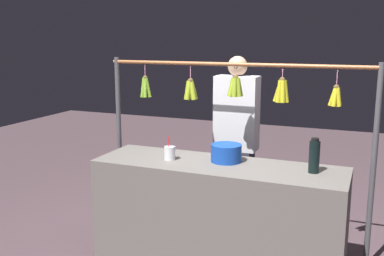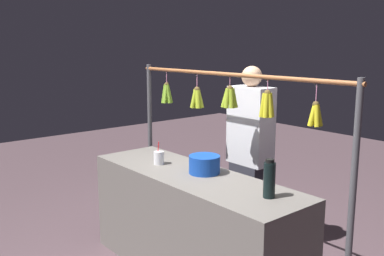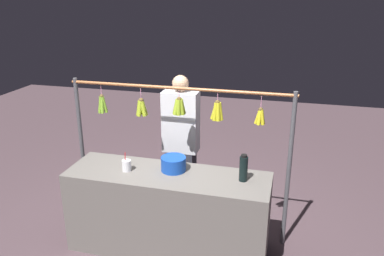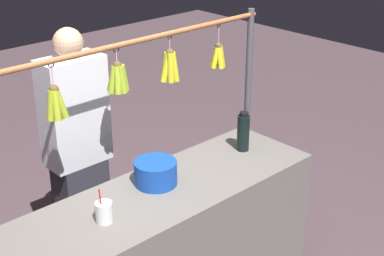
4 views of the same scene
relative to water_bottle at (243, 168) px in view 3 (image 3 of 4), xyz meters
name	(u,v)px [view 3 (image 3 of 4)]	position (x,y,z in m)	size (l,w,h in m)	color
ground_plane	(169,247)	(0.72, 0.05, -0.97)	(12.00, 12.00, 0.00)	#4C3A40
market_counter	(168,212)	(0.72, 0.05, -0.55)	(1.98, 0.60, 0.84)	#66605B
display_rack	(177,127)	(0.73, -0.33, 0.23)	(2.32, 0.13, 1.64)	#4C4C51
water_bottle	(243,168)	(0.00, 0.00, 0.00)	(0.08, 0.08, 0.26)	black
blue_bucket	(173,164)	(0.69, -0.04, -0.05)	(0.24, 0.24, 0.14)	#1643AB
drink_cup	(127,165)	(1.13, 0.08, -0.07)	(0.09, 0.09, 0.19)	silver
vendor_person	(181,148)	(0.80, -0.68, -0.15)	(0.39, 0.21, 1.65)	#2D2D38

